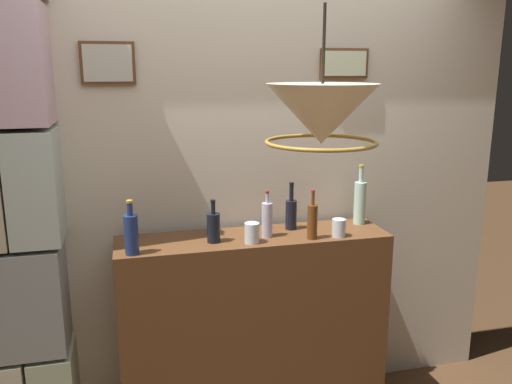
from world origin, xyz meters
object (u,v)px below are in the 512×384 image
liquor_bottle_port (360,201)px  liquor_bottle_vermouth (131,233)px  liquor_bottle_vodka (213,227)px  glass_tumbler_rocks (339,228)px  liquor_bottle_bourbon (267,219)px  glass_tumbler_highball (252,233)px  liquor_bottle_gin (312,221)px  liquor_bottle_scotch (291,213)px  glass_tumbler_shot (213,226)px  pendant_lamp (322,116)px

liquor_bottle_port → liquor_bottle_vermouth: (-1.26, -0.20, -0.03)m
liquor_bottle_vodka → glass_tumbler_rocks: 0.66m
liquor_bottle_bourbon → liquor_bottle_port: liquor_bottle_port is taller
liquor_bottle_vodka → glass_tumbler_rocks: liquor_bottle_vodka is taller
glass_tumbler_rocks → glass_tumbler_highball: size_ratio=0.90×
liquor_bottle_port → glass_tumbler_rocks: 0.29m
liquor_bottle_gin → liquor_bottle_scotch: 0.19m
liquor_bottle_vermouth → glass_tumbler_shot: liquor_bottle_vermouth is taller
liquor_bottle_gin → liquor_bottle_bourbon: bearing=158.1°
liquor_bottle_gin → liquor_bottle_scotch: bearing=106.6°
liquor_bottle_gin → liquor_bottle_scotch: liquor_bottle_scotch is taller
liquor_bottle_port → liquor_bottle_vermouth: size_ratio=1.28×
liquor_bottle_bourbon → glass_tumbler_shot: liquor_bottle_bourbon is taller
liquor_bottle_gin → liquor_bottle_port: size_ratio=0.77×
liquor_bottle_gin → liquor_bottle_vermouth: 0.91m
liquor_bottle_bourbon → liquor_bottle_vodka: bearing=-176.6°
liquor_bottle_vodka → liquor_bottle_gin: bearing=-8.0°
liquor_bottle_gin → pendant_lamp: bearing=-107.7°
liquor_bottle_scotch → liquor_bottle_port: 0.41m
liquor_bottle_scotch → pendant_lamp: (-0.11, -0.70, 0.59)m
liquor_bottle_scotch → liquor_bottle_vodka: 0.46m
liquor_bottle_bourbon → liquor_bottle_vermouth: size_ratio=0.93×
glass_tumbler_highball → glass_tumbler_shot: size_ratio=1.33×
glass_tumbler_highball → liquor_bottle_vermouth: bearing=-177.8°
liquor_bottle_scotch → glass_tumbler_highball: bearing=-146.5°
liquor_bottle_scotch → liquor_bottle_bourbon: (-0.16, -0.10, 0.00)m
liquor_bottle_vermouth → glass_tumbler_highball: liquor_bottle_vermouth is taller
liquor_bottle_vodka → liquor_bottle_vermouth: 0.41m
pendant_lamp → glass_tumbler_highball: bearing=106.2°
liquor_bottle_scotch → liquor_bottle_port: liquor_bottle_port is taller
liquor_bottle_vodka → glass_tumbler_shot: (0.02, 0.15, -0.04)m
liquor_bottle_gin → liquor_bottle_scotch: size_ratio=0.99×
glass_tumbler_rocks → pendant_lamp: (-0.31, -0.52, 0.63)m
liquor_bottle_scotch → glass_tumbler_shot: liquor_bottle_scotch is taller
glass_tumbler_shot → pendant_lamp: size_ratio=0.15×
liquor_bottle_vodka → liquor_bottle_bourbon: bearing=3.4°
liquor_bottle_scotch → liquor_bottle_vodka: bearing=-165.6°
liquor_bottle_scotch → glass_tumbler_rocks: bearing=-42.1°
pendant_lamp → liquor_bottle_gin: bearing=72.3°
glass_tumbler_highball → liquor_bottle_bourbon: bearing=37.2°
liquor_bottle_vodka → glass_tumbler_highball: (0.19, -0.06, -0.03)m
liquor_bottle_vodka → liquor_bottle_vermouth: bearing=-168.6°
glass_tumbler_shot → liquor_bottle_scotch: bearing=-4.5°
liquor_bottle_bourbon → glass_tumbler_shot: 0.30m
liquor_bottle_vermouth → pendant_lamp: pendant_lamp is taller
liquor_bottle_bourbon → glass_tumbler_shot: bearing=153.6°
liquor_bottle_port → pendant_lamp: pendant_lamp is taller
liquor_bottle_port → liquor_bottle_vodka: size_ratio=1.53×
liquor_bottle_bourbon → liquor_bottle_vodka: liquor_bottle_bourbon is taller
liquor_bottle_vermouth → glass_tumbler_shot: size_ratio=3.38×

